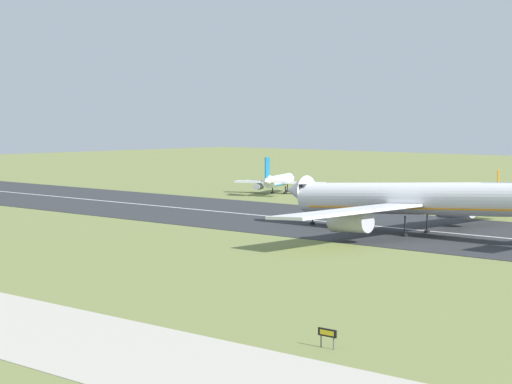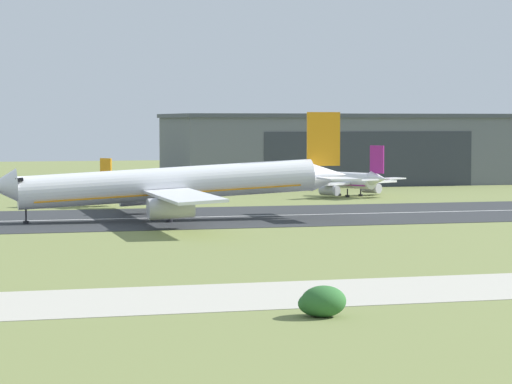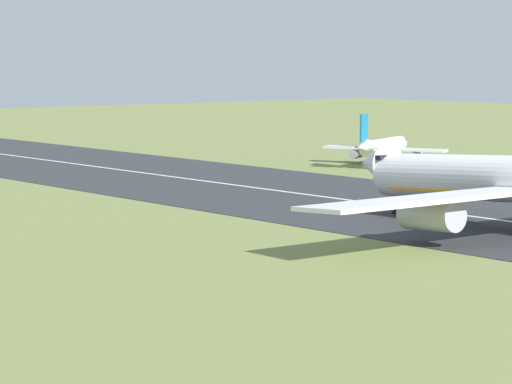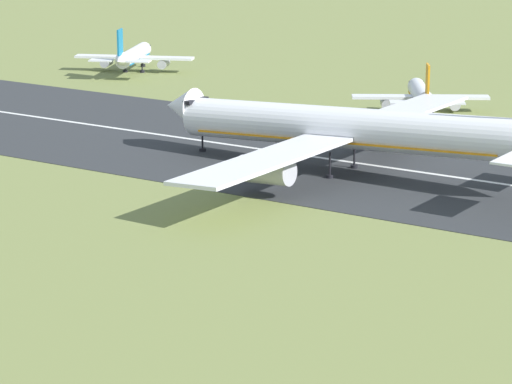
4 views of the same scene
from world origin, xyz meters
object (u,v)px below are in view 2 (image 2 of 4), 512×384
airplane_landing (171,185)px  airplane_parked_west (354,181)px  shrub_clump (322,302)px  airplane_parked_centre (78,190)px

airplane_landing → airplane_parked_west: bearing=45.4°
airplane_landing → shrub_clump: 88.34m
airplane_landing → shrub_clump: (-6.38, -88.01, -4.19)m
airplane_parked_west → airplane_parked_centre: (-54.01, -7.82, -0.49)m
airplane_parked_west → shrub_clump: airplane_parked_west is taller
airplane_parked_west → shrub_clump: (-51.66, -133.91, -1.94)m
airplane_parked_centre → shrub_clump: 126.12m
airplane_landing → airplane_parked_centre: bearing=102.9°
airplane_parked_centre → shrub_clump: airplane_parked_centre is taller
airplane_landing → airplane_parked_centre: airplane_landing is taller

